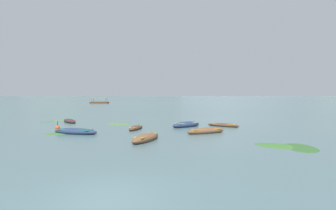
# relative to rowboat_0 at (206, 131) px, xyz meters

# --- Properties ---
(ground_plane) EXTENTS (6000.00, 6000.00, 0.00)m
(ground_plane) POSITION_rel_rowboat_0_xyz_m (-6.05, 1485.25, -0.20)
(ground_plane) COLOR #476066
(mountain_1) EXTENTS (1052.14, 1052.14, 421.46)m
(mountain_1) POSITION_rel_rowboat_0_xyz_m (-773.35, 2119.30, 210.53)
(mountain_1) COLOR #56665B
(mountain_1) RESTS_ON ground
(mountain_2) EXTENTS (1086.69, 1086.69, 408.05)m
(mountain_2) POSITION_rel_rowboat_0_xyz_m (-110.65, 2105.39, 203.83)
(mountain_2) COLOR #4C5B56
(mountain_2) RESTS_ON ground
(mountain_3) EXTENTS (1679.74, 1679.74, 447.76)m
(mountain_3) POSITION_rel_rowboat_0_xyz_m (575.44, 2283.06, 223.68)
(mountain_3) COLOR slate
(mountain_3) RESTS_ON ground
(mountain_4) EXTENTS (1061.84, 1061.84, 268.01)m
(mountain_4) POSITION_rel_rowboat_0_xyz_m (1530.44, 2224.35, 133.81)
(mountain_4) COLOR slate
(mountain_4) RESTS_ON ground
(rowboat_0) EXTENTS (4.04, 2.53, 0.63)m
(rowboat_0) POSITION_rel_rowboat_0_xyz_m (0.00, 0.00, 0.00)
(rowboat_0) COLOR brown
(rowboat_0) RESTS_ON ground
(rowboat_1) EXTENTS (3.57, 3.00, 0.45)m
(rowboat_1) POSITION_rel_rowboat_0_xyz_m (2.89, 5.02, -0.05)
(rowboat_1) COLOR #4C3323
(rowboat_1) RESTS_ON ground
(rowboat_2) EXTENTS (2.62, 3.95, 0.69)m
(rowboat_2) POSITION_rel_rowboat_0_xyz_m (-5.36, -3.77, 0.02)
(rowboat_2) COLOR brown
(rowboat_2) RESTS_ON ground
(rowboat_3) EXTENTS (1.69, 3.27, 0.49)m
(rowboat_3) POSITION_rel_rowboat_0_xyz_m (-6.73, 2.79, -0.04)
(rowboat_3) COLOR #4C3323
(rowboat_3) RESTS_ON ground
(rowboat_4) EXTENTS (3.84, 3.39, 0.73)m
(rowboat_4) POSITION_rel_rowboat_0_xyz_m (-1.32, 4.79, 0.03)
(rowboat_4) COLOR navy
(rowboat_4) RESTS_ON ground
(rowboat_5) EXTENTS (2.98, 3.61, 0.54)m
(rowboat_5) POSITION_rel_rowboat_0_xyz_m (-15.94, 9.79, -0.03)
(rowboat_5) COLOR #2D2826
(rowboat_5) RESTS_ON ground
(rowboat_6) EXTENTS (4.53, 2.51, 0.64)m
(rowboat_6) POSITION_rel_rowboat_0_xyz_m (-11.97, 0.02, 0.00)
(rowboat_6) COLOR navy
(rowboat_6) RESTS_ON ground
(ferry_0) EXTENTS (7.98, 3.39, 2.54)m
(ferry_0) POSITION_rel_rowboat_0_xyz_m (-30.28, 86.80, 0.25)
(ferry_0) COLOR brown
(ferry_0) RESTS_ON ground
(mooring_buoy) EXTENTS (0.47, 0.47, 0.92)m
(mooring_buoy) POSITION_rel_rowboat_0_xyz_m (-15.02, 3.61, -0.10)
(mooring_buoy) COLOR #DB4C1E
(mooring_buoy) RESTS_ON ground
(weed_patch_0) EXTENTS (3.96, 3.55, 0.14)m
(weed_patch_0) POSITION_rel_rowboat_0_xyz_m (4.03, -6.25, -0.20)
(weed_patch_0) COLOR #38662D
(weed_patch_0) RESTS_ON ground
(weed_patch_1) EXTENTS (2.60, 2.11, 0.14)m
(weed_patch_1) POSITION_rel_rowboat_0_xyz_m (-18.78, 10.79, -0.20)
(weed_patch_1) COLOR #38662D
(weed_patch_1) RESTS_ON ground
(weed_patch_2) EXTENTS (3.69, 3.69, 0.14)m
(weed_patch_2) POSITION_rel_rowboat_0_xyz_m (-13.15, 0.56, -0.20)
(weed_patch_2) COLOR #38662D
(weed_patch_2) RESTS_ON ground
(weed_patch_4) EXTENTS (3.99, 3.37, 0.14)m
(weed_patch_4) POSITION_rel_rowboat_0_xyz_m (-9.37, 7.91, -0.20)
(weed_patch_4) COLOR #477033
(weed_patch_4) RESTS_ON ground
(weed_patch_5) EXTENTS (2.62, 3.47, 0.14)m
(weed_patch_5) POSITION_rel_rowboat_0_xyz_m (5.14, -6.78, -0.20)
(weed_patch_5) COLOR #2D5628
(weed_patch_5) RESTS_ON ground
(weed_patch_6) EXTENTS (2.81, 2.48, 0.14)m
(weed_patch_6) POSITION_rel_rowboat_0_xyz_m (-18.21, 11.31, -0.20)
(weed_patch_6) COLOR #477033
(weed_patch_6) RESTS_ON ground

